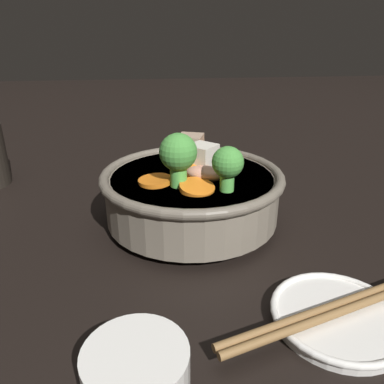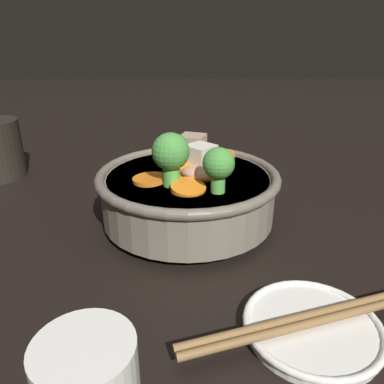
# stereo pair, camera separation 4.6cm
# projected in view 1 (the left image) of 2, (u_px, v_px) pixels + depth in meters

# --- Properties ---
(ground_plane) EXTENTS (3.00, 3.00, 0.00)m
(ground_plane) POSITION_uv_depth(u_px,v_px,m) (192.00, 223.00, 0.48)
(ground_plane) COLOR black
(stirfry_bowl) EXTENTS (0.22, 0.22, 0.12)m
(stirfry_bowl) POSITION_uv_depth(u_px,v_px,m) (192.00, 190.00, 0.46)
(stirfry_bowl) COLOR slate
(stirfry_bowl) RESTS_ON ground_plane
(side_saucer) EXTENTS (0.11, 0.11, 0.01)m
(side_saucer) POSITION_uv_depth(u_px,v_px,m) (338.00, 317.00, 0.31)
(side_saucer) COLOR white
(side_saucer) RESTS_ON ground_plane
(tea_cup) EXTENTS (0.07, 0.07, 0.05)m
(tea_cup) POSITION_uv_depth(u_px,v_px,m) (137.00, 382.00, 0.23)
(tea_cup) COLOR white
(tea_cup) RESTS_ON ground_plane
(chopsticks_pair) EXTENTS (0.22, 0.08, 0.01)m
(chopsticks_pair) POSITION_uv_depth(u_px,v_px,m) (339.00, 308.00, 0.31)
(chopsticks_pair) COLOR olive
(chopsticks_pair) RESTS_ON side_saucer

